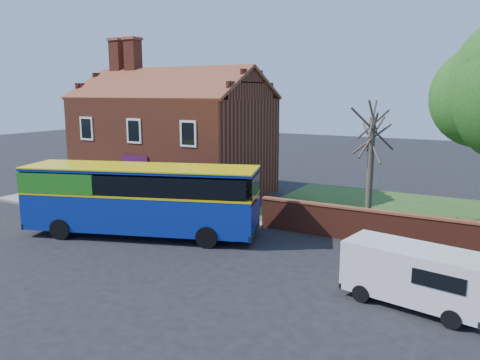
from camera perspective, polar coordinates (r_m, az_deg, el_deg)
The scene contains 7 objects.
ground at distance 20.04m, azimuth -11.48°, elevation -9.71°, with size 120.00×120.00×0.00m, color black.
pavement at distance 28.62m, azimuth -14.73°, elevation -3.54°, with size 18.00×3.50×0.12m, color gray.
kerb at distance 27.43m, azimuth -17.25°, elevation -4.27°, with size 18.00×0.15×0.14m, color slate.
shop_building at distance 32.37m, azimuth -8.00°, elevation 4.35°, with size 12.30×8.13×10.50m.
bus at distance 23.25m, azimuth -12.78°, elevation -1.95°, with size 11.54×6.32×3.42m.
van_near at distance 16.51m, azimuth 20.58°, elevation -10.64°, with size 4.72×2.55×1.96m.
bare_tree at distance 24.96m, azimuth 15.61°, elevation 1.69°, with size 2.33×2.77×6.21m.
Camera 1 is at (12.37, -14.19, 6.89)m, focal length 35.00 mm.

